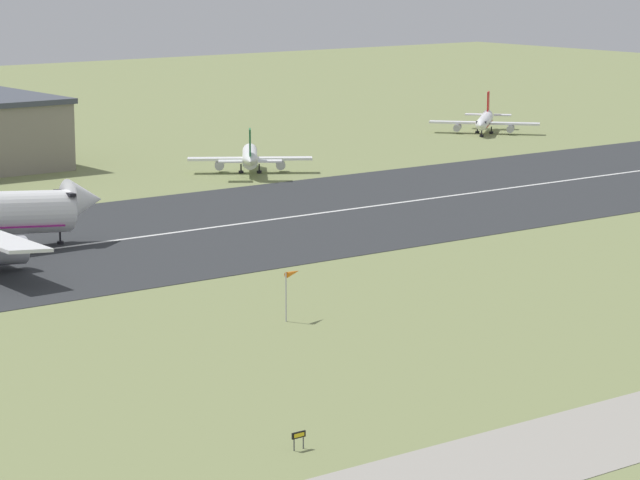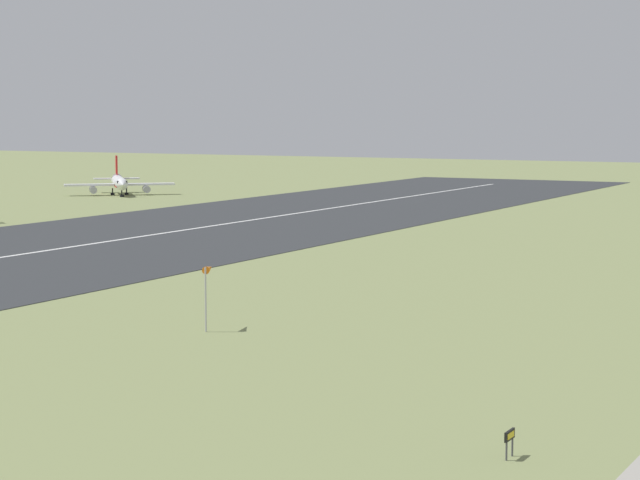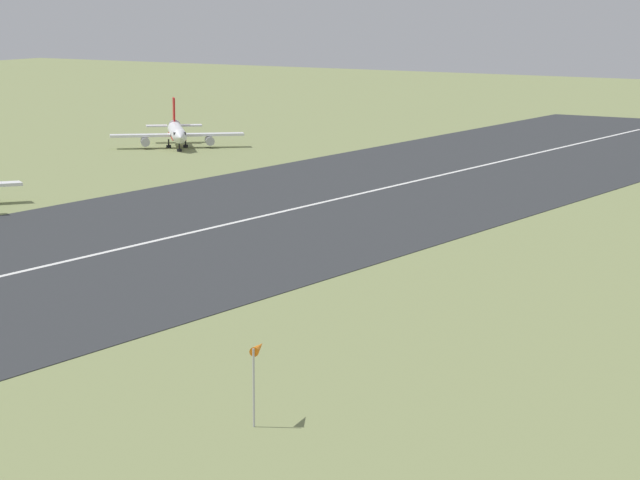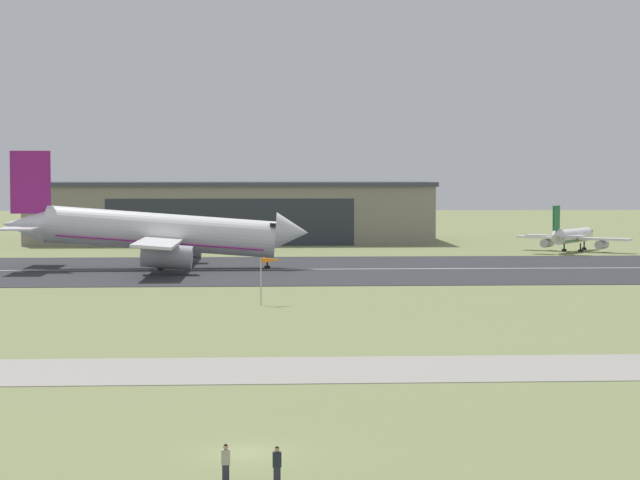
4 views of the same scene
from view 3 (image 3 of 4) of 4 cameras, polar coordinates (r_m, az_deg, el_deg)
name	(u,v)px [view 3 (image 3 of 4)]	position (r m, az deg, el deg)	size (l,w,h in m)	color
ground_plane	(401,462)	(88.72, 3.06, -8.34)	(680.31, 680.31, 0.00)	#7A8451
airplane_parked_east	(177,133)	(254.70, -5.41, 4.04)	(18.68, 19.18, 7.78)	white
windsock_pole	(258,352)	(95.30, -2.36, -4.23)	(2.51, 1.42, 5.07)	#B7B7BC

